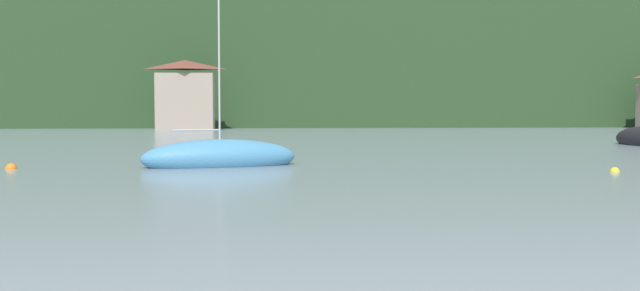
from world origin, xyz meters
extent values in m
cube|color=#264223|center=(0.00, 127.66, 9.01)|extent=(352.00, 46.95, 18.02)
ellipsoid|color=#2D4C28|center=(28.89, 139.40, 6.31)|extent=(246.40, 32.87, 33.55)
cube|color=gray|center=(-12.15, 97.76, 3.42)|extent=(6.82, 3.14, 6.83)
pyramid|color=brown|center=(-12.15, 97.76, 7.85)|extent=(7.16, 3.30, 1.10)
ellipsoid|color=teal|center=(-4.39, 46.01, 0.41)|extent=(8.05, 4.26, 1.83)
cylinder|color=#B7B7BC|center=(-4.39, 46.01, 4.58)|extent=(0.09, 0.09, 7.33)
cylinder|color=#ADADB2|center=(-5.52, 45.70, 1.80)|extent=(2.29, 0.70, 0.08)
sphere|color=orange|center=(-14.12, 45.03, 0.00)|extent=(0.54, 0.54, 0.54)
sphere|color=yellow|center=(13.67, 41.70, 0.00)|extent=(0.42, 0.42, 0.42)
camera|label=1|loc=(-1.84, 10.31, 3.02)|focal=40.38mm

